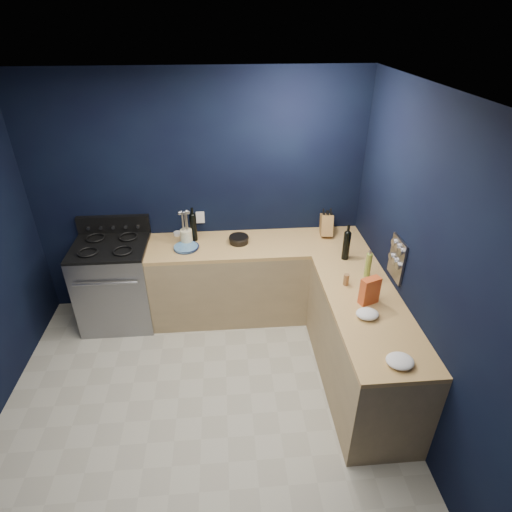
{
  "coord_description": "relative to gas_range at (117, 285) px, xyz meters",
  "views": [
    {
      "loc": [
        0.27,
        -2.41,
        3.03
      ],
      "look_at": [
        0.55,
        1.0,
        1.0
      ],
      "focal_mm": 29.2,
      "sensor_mm": 36.0,
      "label": 1
    }
  ],
  "objects": [
    {
      "name": "floor",
      "position": [
        0.93,
        -1.42,
        -0.47
      ],
      "size": [
        3.5,
        3.5,
        0.02
      ],
      "primitive_type": "cube",
      "color": "#ACA896",
      "rests_on": "ground"
    },
    {
      "name": "ceiling",
      "position": [
        0.93,
        -1.42,
        2.15
      ],
      "size": [
        3.5,
        3.5,
        0.02
      ],
      "primitive_type": "cube",
      "color": "silver",
      "rests_on": "ground"
    },
    {
      "name": "wall_back",
      "position": [
        0.93,
        0.34,
        0.84
      ],
      "size": [
        3.5,
        0.02,
        2.6
      ],
      "primitive_type": "cube",
      "color": "black",
      "rests_on": "ground"
    },
    {
      "name": "wall_right",
      "position": [
        2.69,
        -1.42,
        0.84
      ],
      "size": [
        0.02,
        3.5,
        2.6
      ],
      "primitive_type": "cube",
      "color": "black",
      "rests_on": "ground"
    },
    {
      "name": "cab_back",
      "position": [
        1.53,
        0.02,
        -0.03
      ],
      "size": [
        2.3,
        0.63,
        0.86
      ],
      "primitive_type": "cube",
      "color": "tan",
      "rests_on": "floor"
    },
    {
      "name": "top_back",
      "position": [
        1.53,
        0.02,
        0.42
      ],
      "size": [
        2.3,
        0.63,
        0.04
      ],
      "primitive_type": "cube",
      "color": "olive",
      "rests_on": "cab_back"
    },
    {
      "name": "cab_right",
      "position": [
        2.37,
        -1.13,
        -0.03
      ],
      "size": [
        0.63,
        1.67,
        0.86
      ],
      "primitive_type": "cube",
      "color": "tan",
      "rests_on": "floor"
    },
    {
      "name": "top_right",
      "position": [
        2.37,
        -1.13,
        0.42
      ],
      "size": [
        0.63,
        1.67,
        0.04
      ],
      "primitive_type": "cube",
      "color": "olive",
      "rests_on": "cab_right"
    },
    {
      "name": "gas_range",
      "position": [
        0.0,
        0.0,
        0.0
      ],
      "size": [
        0.76,
        0.66,
        0.92
      ],
      "primitive_type": "cube",
      "color": "gray",
      "rests_on": "floor"
    },
    {
      "name": "oven_door",
      "position": [
        0.0,
        -0.32,
        -0.01
      ],
      "size": [
        0.59,
        0.02,
        0.42
      ],
      "primitive_type": "cube",
      "color": "black",
      "rests_on": "gas_range"
    },
    {
      "name": "cooktop",
      "position": [
        0.0,
        0.0,
        0.48
      ],
      "size": [
        0.76,
        0.66,
        0.03
      ],
      "primitive_type": "cube",
      "color": "black",
      "rests_on": "gas_range"
    },
    {
      "name": "backguard",
      "position": [
        0.0,
        0.3,
        0.58
      ],
      "size": [
        0.76,
        0.06,
        0.2
      ],
      "primitive_type": "cube",
      "color": "black",
      "rests_on": "gas_range"
    },
    {
      "name": "spice_panel",
      "position": [
        2.67,
        -0.87,
        0.72
      ],
      "size": [
        0.02,
        0.28,
        0.38
      ],
      "primitive_type": "cube",
      "color": "gray",
      "rests_on": "wall_right"
    },
    {
      "name": "wall_outlet",
      "position": [
        0.93,
        0.32,
        0.62
      ],
      "size": [
        0.09,
        0.02,
        0.13
      ],
      "primitive_type": "cube",
      "color": "white",
      "rests_on": "wall_back"
    },
    {
      "name": "plate_stack",
      "position": [
        0.78,
        -0.05,
        0.46
      ],
      "size": [
        0.32,
        0.32,
        0.03
      ],
      "primitive_type": "cylinder",
      "rotation": [
        0.0,
        0.0,
        0.37
      ],
      "color": "#3D6898",
      "rests_on": "top_back"
    },
    {
      "name": "ramekin",
      "position": [
        0.67,
        0.27,
        0.46
      ],
      "size": [
        0.1,
        0.1,
        0.03
      ],
      "primitive_type": "cylinder",
      "rotation": [
        0.0,
        0.0,
        0.25
      ],
      "color": "white",
      "rests_on": "top_back"
    },
    {
      "name": "utensil_crock",
      "position": [
        0.79,
        0.07,
        0.52
      ],
      "size": [
        0.15,
        0.15,
        0.16
      ],
      "primitive_type": "cylinder",
      "rotation": [
        0.0,
        0.0,
        -0.22
      ],
      "color": "#FAEFC5",
      "rests_on": "top_back"
    },
    {
      "name": "wine_bottle_back",
      "position": [
        0.86,
        0.14,
        0.59
      ],
      "size": [
        0.09,
        0.09,
        0.29
      ],
      "primitive_type": "cylinder",
      "rotation": [
        0.0,
        0.0,
        -0.35
      ],
      "color": "black",
      "rests_on": "top_back"
    },
    {
      "name": "lemon_basket",
      "position": [
        1.34,
        0.04,
        0.48
      ],
      "size": [
        0.26,
        0.26,
        0.08
      ],
      "primitive_type": "cylinder",
      "rotation": [
        0.0,
        0.0,
        0.35
      ],
      "color": "black",
      "rests_on": "top_back"
    },
    {
      "name": "knife_block",
      "position": [
        2.3,
        0.16,
        0.55
      ],
      "size": [
        0.16,
        0.28,
        0.28
      ],
      "primitive_type": "cube",
      "rotation": [
        -0.31,
        0.0,
        -0.12
      ],
      "color": "olive",
      "rests_on": "top_back"
    },
    {
      "name": "wine_bottle_right",
      "position": [
        2.37,
        -0.37,
        0.58
      ],
      "size": [
        0.08,
        0.08,
        0.29
      ],
      "primitive_type": "cylinder",
      "rotation": [
        0.0,
        0.0,
        0.12
      ],
      "color": "black",
      "rests_on": "top_right"
    },
    {
      "name": "oil_bottle",
      "position": [
        2.48,
        -0.7,
        0.56
      ],
      "size": [
        0.07,
        0.07,
        0.24
      ],
      "primitive_type": "cylinder",
      "rotation": [
        0.0,
        0.0,
        -0.27
      ],
      "color": "olive",
      "rests_on": "top_right"
    },
    {
      "name": "spice_jar_near",
      "position": [
        2.26,
        -0.82,
        0.49
      ],
      "size": [
        0.06,
        0.06,
        0.11
      ],
      "primitive_type": "cylinder",
      "rotation": [
        0.0,
        0.0,
        -0.34
      ],
      "color": "olive",
      "rests_on": "top_right"
    },
    {
      "name": "spice_jar_far",
      "position": [
        2.42,
        -0.87,
        0.49
      ],
      "size": [
        0.06,
        0.06,
        0.1
      ],
      "primitive_type": "cylinder",
      "rotation": [
        0.0,
        0.0,
        -0.15
      ],
      "color": "olive",
      "rests_on": "top_right"
    },
    {
      "name": "crouton_bag",
      "position": [
        2.37,
        -1.09,
        0.56
      ],
      "size": [
        0.18,
        0.13,
        0.24
      ],
      "primitive_type": "cube",
      "rotation": [
        0.0,
        0.0,
        0.37
      ],
      "color": "red",
      "rests_on": "top_right"
    },
    {
      "name": "towel_front",
      "position": [
        2.3,
        -1.29,
        0.47
      ],
      "size": [
        0.22,
        0.19,
        0.06
      ],
      "primitive_type": "ellipsoid",
      "rotation": [
        0.0,
        0.0,
        -0.23
      ],
      "color": "white",
      "rests_on": "top_right"
    },
    {
      "name": "towel_end",
      "position": [
        2.37,
        -1.81,
        0.47
      ],
      "size": [
        0.22,
        0.2,
        0.06
      ],
      "primitive_type": "ellipsoid",
      "rotation": [
        0.0,
        0.0,
        0.12
      ],
      "color": "white",
      "rests_on": "top_right"
    }
  ]
}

